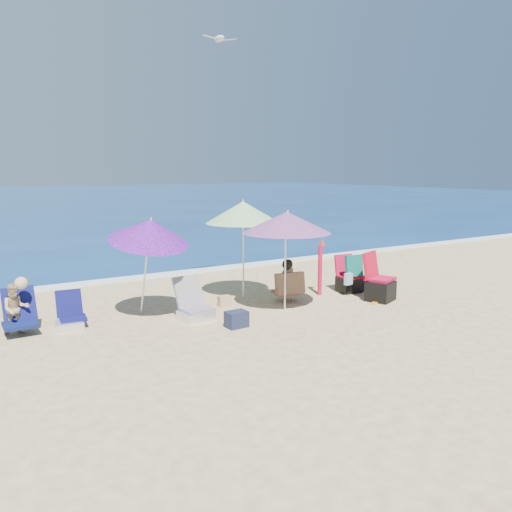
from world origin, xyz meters
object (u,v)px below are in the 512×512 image
umbrella_blue (150,231)px  chair_rainbow (194,308)px  seagull (219,39)px  chair_navy (70,318)px  umbrella_striped (243,212)px  umbrella_turquoise (287,222)px  camp_chair_left (379,286)px  person_center (288,281)px  person_left (17,308)px  furled_umbrella (320,265)px  camp_chair_right (349,279)px

umbrella_blue → chair_rainbow: umbrella_blue is taller
seagull → chair_navy: bearing=-170.9°
umbrella_striped → umbrella_blue: bearing=-169.8°
umbrella_turquoise → chair_rainbow: size_ratio=2.56×
chair_rainbow → camp_chair_left: (4.17, -0.83, 0.10)m
person_center → seagull: size_ratio=1.24×
umbrella_turquoise → camp_chair_left: 2.78m
umbrella_turquoise → umbrella_striped: size_ratio=0.93×
umbrella_blue → person_center: bearing=-7.1°
umbrella_striped → person_left: size_ratio=2.17×
chair_navy → seagull: 6.52m
umbrella_striped → chair_navy: 4.24m
umbrella_blue → chair_navy: umbrella_blue is taller
furled_umbrella → chair_navy: bearing=175.2°
umbrella_turquoise → furled_umbrella: umbrella_turquoise is taller
umbrella_blue → furled_umbrella: bearing=-3.3°
furled_umbrella → person_left: (-6.41, 0.58, -0.25)m
chair_navy → person_center: person_center is taller
camp_chair_left → camp_chair_right: bearing=95.6°
umbrella_blue → chair_rainbow: (0.68, -0.48, -1.53)m
umbrella_turquoise → person_left: (-4.95, 1.28, -1.38)m
umbrella_blue → camp_chair_left: size_ratio=1.99×
umbrella_blue → chair_rainbow: size_ratio=2.60×
umbrella_turquoise → chair_navy: umbrella_turquoise is taller
umbrella_striped → furled_umbrella: (1.70, -0.65, -1.24)m
chair_rainbow → camp_chair_right: (4.08, 0.07, 0.12)m
chair_navy → umbrella_turquoise: bearing=-15.9°
chair_rainbow → seagull: bearing=44.5°
chair_navy → person_left: (-0.87, 0.12, 0.29)m
furled_umbrella → camp_chair_right: size_ratio=1.40×
camp_chair_left → seagull: 6.41m
furled_umbrella → camp_chair_right: (0.74, -0.18, -0.38)m
umbrella_striped → camp_chair_right: bearing=-18.8°
umbrella_blue → person_center: 3.29m
umbrella_striped → umbrella_blue: size_ratio=1.06×
chair_navy → furled_umbrella: bearing=-4.8°
umbrella_turquoise → chair_navy: 4.56m
chair_navy → camp_chair_left: size_ratio=0.64×
person_center → seagull: 5.41m
umbrella_blue → person_left: 2.73m
umbrella_turquoise → seagull: (-0.58, 1.73, 3.80)m
umbrella_blue → seagull: 4.45m
umbrella_turquoise → chair_navy: size_ratio=3.08×
umbrella_blue → camp_chair_right: size_ratio=2.27×
umbrella_turquoise → chair_navy: bearing=164.1°
chair_rainbow → umbrella_striped: bearing=28.7°
furled_umbrella → person_left: bearing=174.8°
umbrella_blue → camp_chair_left: (4.85, -1.31, -1.42)m
chair_navy → camp_chair_left: bearing=-13.6°
furled_umbrella → seagull: bearing=153.4°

